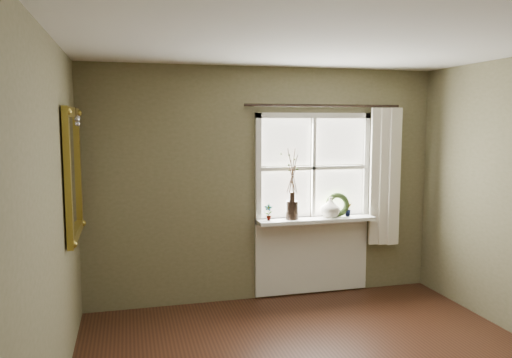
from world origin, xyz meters
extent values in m
plane|color=silver|center=(0.00, 0.00, 2.60)|extent=(4.50, 4.50, 0.00)
cube|color=#6A6445|center=(0.00, 2.30, 1.30)|extent=(4.00, 0.10, 2.60)
cube|color=#6A6445|center=(-2.05, 0.00, 1.30)|extent=(0.10, 4.50, 2.60)
cube|color=white|center=(0.55, 2.22, 0.89)|extent=(1.36, 0.06, 0.06)
cube|color=white|center=(0.55, 2.22, 2.07)|extent=(1.36, 0.06, 0.06)
cube|color=white|center=(-0.10, 2.22, 1.48)|extent=(0.06, 0.06, 1.24)
cube|color=white|center=(1.20, 2.22, 1.48)|extent=(0.06, 0.06, 1.24)
cube|color=white|center=(0.55, 2.22, 1.48)|extent=(1.24, 0.05, 0.04)
cube|color=white|center=(0.55, 2.22, 1.48)|extent=(0.04, 0.05, 1.12)
cube|color=white|center=(0.23, 2.25, 1.77)|extent=(0.59, 0.01, 0.53)
cube|color=white|center=(0.88, 2.25, 1.77)|extent=(0.59, 0.01, 0.53)
cube|color=white|center=(0.23, 2.25, 1.19)|extent=(0.59, 0.01, 0.53)
cube|color=white|center=(0.88, 2.25, 1.19)|extent=(0.59, 0.01, 0.53)
cube|color=white|center=(0.55, 2.12, 0.90)|extent=(1.36, 0.26, 0.04)
cube|color=white|center=(0.55, 2.23, 0.46)|extent=(1.36, 0.04, 0.88)
cylinder|color=black|center=(0.26, 2.12, 1.02)|extent=(0.18, 0.18, 0.21)
imported|color=beige|center=(0.72, 2.12, 1.04)|extent=(0.27, 0.27, 0.23)
torus|color=#30441E|center=(0.83, 2.16, 1.03)|extent=(0.30, 0.19, 0.29)
imported|color=#30441E|center=(-0.01, 2.12, 1.01)|extent=(0.11, 0.09, 0.18)
imported|color=#30441E|center=(0.95, 2.12, 1.00)|extent=(0.11, 0.09, 0.16)
cube|color=silver|center=(1.39, 2.13, 1.37)|extent=(0.36, 0.12, 1.59)
cylinder|color=black|center=(0.65, 2.17, 2.18)|extent=(1.84, 0.03, 0.03)
cube|color=white|center=(-1.97, 1.55, 1.55)|extent=(0.02, 0.80, 0.99)
cube|color=olive|center=(-1.96, 1.55, 2.08)|extent=(0.05, 0.97, 0.08)
cube|color=olive|center=(-1.96, 1.55, 1.01)|extent=(0.05, 0.97, 0.08)
cube|color=olive|center=(-1.96, 1.11, 1.55)|extent=(0.05, 0.08, 0.99)
cube|color=olive|center=(-1.96, 2.00, 1.55)|extent=(0.05, 0.08, 0.99)
sphere|color=silver|center=(-1.91, 1.52, 2.02)|extent=(0.04, 0.04, 0.04)
sphere|color=silver|center=(-1.91, 1.55, 1.98)|extent=(0.04, 0.04, 0.04)
sphere|color=silver|center=(-1.91, 1.58, 2.03)|extent=(0.04, 0.04, 0.04)
camera|label=1|loc=(-1.50, -3.08, 1.99)|focal=35.00mm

